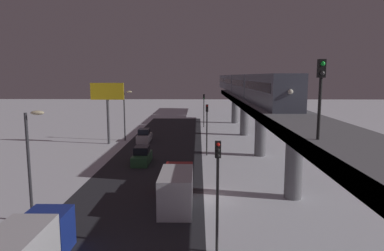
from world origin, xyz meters
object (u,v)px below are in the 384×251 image
traffic_light_far (204,106)px  commercial_billboard (107,97)px  sedan_green (142,156)px  traffic_light_mid (207,122)px  sedan_white (144,136)px  delivery_van (177,187)px  subway_train (239,83)px  traffic_light_near (218,181)px  rail_signal (321,85)px

traffic_light_far → commercial_billboard: (14.21, 16.98, 2.63)m
sedan_green → traffic_light_mid: (-7.50, -4.09, 3.40)m
sedan_white → delivery_van: size_ratio=0.60×
subway_train → traffic_light_near: (6.66, 47.79, -4.29)m
commercial_billboard → delivery_van: bearing=115.8°
rail_signal → traffic_light_mid: rail_signal is taller
traffic_light_near → commercial_billboard: bearing=-65.5°
sedan_white → subway_train: bearing=-137.4°
subway_train → traffic_light_mid: bearing=74.3°
traffic_light_far → commercial_billboard: bearing=50.1°
rail_signal → traffic_light_far: size_ratio=0.62×
delivery_van → sedan_green: bearing=-69.1°
sedan_white → traffic_light_mid: (-9.30, 9.03, 3.40)m
rail_signal → traffic_light_near: 7.30m
rail_signal → commercial_billboard: bearing=-59.3°
sedan_green → traffic_light_near: (-7.50, 20.01, 3.40)m
traffic_light_mid → traffic_light_near: bearing=90.0°
commercial_billboard → traffic_light_near: bearing=114.5°
sedan_green → traffic_light_near: size_ratio=0.71×
subway_train → rail_signal: size_ratio=18.52×
commercial_billboard → sedan_green: bearing=120.9°
commercial_billboard → rail_signal: bearing=120.7°
subway_train → sedan_white: 23.00m
sedan_white → commercial_billboard: (4.91, 1.91, 6.03)m
rail_signal → traffic_light_far: (4.98, -49.23, -5.23)m
sedan_green → traffic_light_mid: traffic_light_mid is taller
traffic_light_mid → subway_train: bearing=-105.7°
subway_train → rail_signal: 48.87m
traffic_light_near → subway_train: bearing=-97.9°
traffic_light_far → commercial_billboard: 22.30m
traffic_light_far → commercial_billboard: size_ratio=0.72×
sedan_white → traffic_light_far: size_ratio=0.69×
subway_train → traffic_light_mid: 24.98m
traffic_light_near → traffic_light_mid: same height
subway_train → sedan_green: size_ratio=16.26×
delivery_van → traffic_light_near: bearing=109.9°
subway_train → sedan_green: subway_train is taller
sedan_green → traffic_light_near: traffic_light_near is taller
commercial_billboard → subway_train: bearing=-141.5°
delivery_van → commercial_billboard: (11.51, -23.77, 5.48)m
rail_signal → delivery_van: (7.68, -8.48, -8.08)m
sedan_green → delivery_van: size_ratio=0.62×
rail_signal → delivery_van: 14.01m
traffic_light_far → sedan_green: bearing=75.1°
subway_train → commercial_billboard: 26.70m
rail_signal → traffic_light_far: bearing=-84.2°
traffic_light_mid → traffic_light_far: (0.00, -24.10, 0.00)m
subway_train → delivery_van: (9.36, 40.35, -7.14)m
subway_train → sedan_green: bearing=63.0°
rail_signal → traffic_light_near: (4.98, -1.03, -5.23)m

